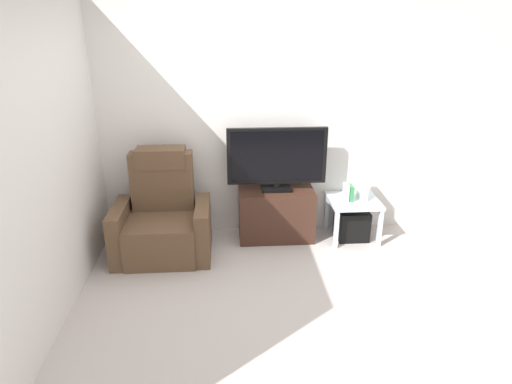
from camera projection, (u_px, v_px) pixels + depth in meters
name	position (u px, v px, depth m)	size (l,w,h in m)	color
ground_plane	(281.00, 279.00, 4.18)	(6.40, 6.40, 0.00)	#BCB2AD
wall_back	(271.00, 119.00, 4.76)	(6.40, 0.06, 2.60)	silver
wall_side	(57.00, 151.00, 3.59)	(0.06, 4.48, 2.60)	silver
tv_stand	(276.00, 214.00, 4.88)	(0.82, 0.42, 0.57)	#3D2319
television	(277.00, 158.00, 4.66)	(1.07, 0.20, 0.69)	black
recliner_armchair	(163.00, 220.00, 4.54)	(0.98, 0.78, 1.08)	brown
side_table	(353.00, 205.00, 4.86)	(0.54, 0.54, 0.46)	silver
subwoofer_box	(352.00, 223.00, 4.94)	(0.34, 0.34, 0.34)	black
book_leftmost	(346.00, 192.00, 4.77)	(0.04, 0.12, 0.19)	white
book_middle	(350.00, 193.00, 4.78)	(0.04, 0.14, 0.17)	#388C4C
game_console	(363.00, 186.00, 4.79)	(0.07, 0.20, 0.30)	white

